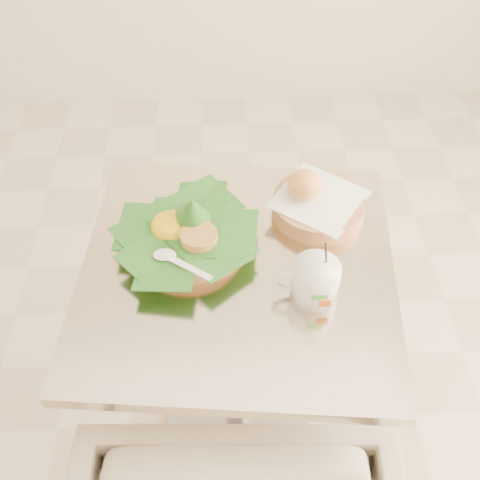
{
  "coord_description": "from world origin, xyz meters",
  "views": [
    {
      "loc": [
        0.08,
        -0.88,
        1.77
      ],
      "look_at": [
        0.12,
        0.01,
        0.82
      ],
      "focal_mm": 45.0,
      "sensor_mm": 36.0,
      "label": 1
    }
  ],
  "objects_px": {
    "rice_basket": "(187,231)",
    "bread_basket": "(316,202)",
    "coffee_mug": "(314,280)",
    "cafe_table": "(238,324)"
  },
  "relations": [
    {
      "from": "rice_basket",
      "to": "bread_basket",
      "type": "bearing_deg",
      "value": 16.29
    },
    {
      "from": "cafe_table",
      "to": "bread_basket",
      "type": "xyz_separation_m",
      "value": [
        0.2,
        0.17,
        0.25
      ]
    },
    {
      "from": "cafe_table",
      "to": "coffee_mug",
      "type": "relative_size",
      "value": 4.38
    },
    {
      "from": "rice_basket",
      "to": "coffee_mug",
      "type": "height_order",
      "value": "coffee_mug"
    },
    {
      "from": "rice_basket",
      "to": "coffee_mug",
      "type": "relative_size",
      "value": 1.82
    },
    {
      "from": "rice_basket",
      "to": "bread_basket",
      "type": "xyz_separation_m",
      "value": [
        0.31,
        0.09,
        -0.01
      ]
    },
    {
      "from": "rice_basket",
      "to": "bread_basket",
      "type": "height_order",
      "value": "rice_basket"
    },
    {
      "from": "coffee_mug",
      "to": "bread_basket",
      "type": "bearing_deg",
      "value": 81.17
    },
    {
      "from": "bread_basket",
      "to": "coffee_mug",
      "type": "height_order",
      "value": "coffee_mug"
    },
    {
      "from": "rice_basket",
      "to": "bread_basket",
      "type": "distance_m",
      "value": 0.32
    }
  ]
}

